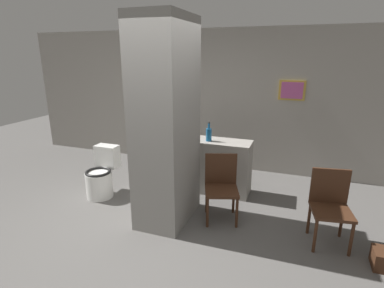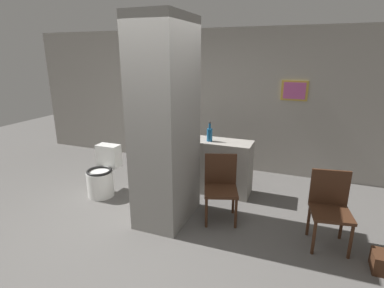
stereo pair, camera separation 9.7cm
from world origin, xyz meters
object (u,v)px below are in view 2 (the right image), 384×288
object	(u,v)px
chair_by_doorway	(330,206)
chair_near_pillar	(221,184)
bicycle	(174,163)
toilet	(103,175)
bottle_tall	(210,134)

from	to	relation	value
chair_by_doorway	chair_near_pillar	bearing A→B (deg)	166.44
chair_near_pillar	bicycle	world-z (taller)	chair_near_pillar
bicycle	chair_near_pillar	bearing A→B (deg)	-38.94
toilet	chair_near_pillar	xyz separation A→B (m)	(1.93, -0.01, 0.17)
toilet	chair_by_doorway	bearing A→B (deg)	-1.87
toilet	bottle_tall	size ratio (longest dim) A/B	2.46
bicycle	bottle_tall	bearing A→B (deg)	-15.59
chair_near_pillar	bottle_tall	xyz separation A→B (m)	(-0.39, 0.70, 0.49)
chair_by_doorway	bicycle	xyz separation A→B (m)	(-2.44, 0.99, -0.16)
chair_near_pillar	bottle_tall	distance (m)	0.93
chair_near_pillar	chair_by_doorway	bearing A→B (deg)	-23.06
chair_by_doorway	bicycle	bearing A→B (deg)	148.50
toilet	bottle_tall	world-z (taller)	bottle_tall
toilet	chair_by_doorway	distance (m)	3.26
bicycle	toilet	bearing A→B (deg)	-132.80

